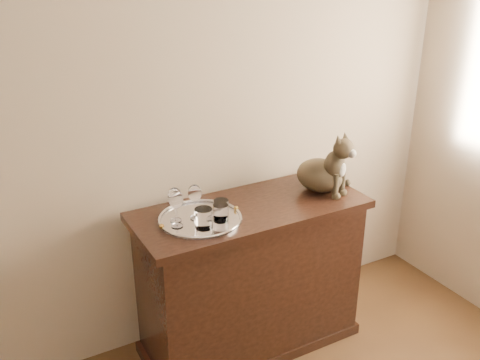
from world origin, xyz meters
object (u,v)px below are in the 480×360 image
object	(u,v)px
tumbler_c	(221,208)
wine_glass_d	(195,202)
tray	(200,220)
tumbler_b	(204,218)
wine_glass_a	(175,204)
cat	(321,160)
sideboard	(250,278)
tumbler_a	(221,213)
wine_glass_c	(176,209)

from	to	relation	value
tumbler_c	wine_glass_d	bearing A→B (deg)	165.27
tray	tumbler_b	distance (m)	0.10
wine_glass_a	tumbler_c	world-z (taller)	wine_glass_a
tumbler_c	cat	distance (m)	0.62
sideboard	wine_glass_d	world-z (taller)	wine_glass_d
sideboard	tumbler_a	distance (m)	0.52
cat	tumbler_b	bearing A→B (deg)	169.45
tumbler_a	tumbler_b	distance (m)	0.10
tray	tumbler_b	size ratio (longest dim) A/B	4.21
wine_glass_a	tumbler_a	world-z (taller)	wine_glass_a
sideboard	cat	xyz separation A→B (m)	(0.43, 0.00, 0.60)
sideboard	wine_glass_a	xyz separation A→B (m)	(-0.40, 0.02, 0.52)
tumbler_b	cat	size ratio (longest dim) A/B	0.28
sideboard	wine_glass_d	distance (m)	0.60
tray	wine_glass_a	bearing A→B (deg)	160.45
wine_glass_c	wine_glass_d	size ratio (longest dim) A/B	1.02
tumbler_b	wine_glass_a	bearing A→B (deg)	124.76
wine_glass_c	tumbler_b	size ratio (longest dim) A/B	1.87
wine_glass_d	tumbler_a	distance (m)	0.13
sideboard	wine_glass_d	size ratio (longest dim) A/B	6.87
tray	wine_glass_c	xyz separation A→B (m)	(-0.12, -0.01, 0.09)
tumbler_b	tray	bearing A→B (deg)	76.00
tray	wine_glass_a	world-z (taller)	wine_glass_a
tumbler_a	sideboard	bearing A→B (deg)	20.29
wine_glass_d	wine_glass_c	bearing A→B (deg)	-163.79
wine_glass_d	tumbler_b	bearing A→B (deg)	-93.03
tumbler_a	tumbler_b	bearing A→B (deg)	-166.36
wine_glass_a	wine_glass_c	size ratio (longest dim) A/B	0.96
wine_glass_a	wine_glass_d	xyz separation A→B (m)	(0.09, -0.02, 0.00)
sideboard	wine_glass_d	xyz separation A→B (m)	(-0.30, 0.00, 0.52)
tray	cat	world-z (taller)	cat
cat	wine_glass_c	bearing A→B (deg)	163.57
tumbler_a	wine_glass_c	bearing A→B (deg)	166.67
wine_glass_a	wine_glass_d	bearing A→B (deg)	-13.49
tray	wine_glass_c	distance (m)	0.16
wine_glass_c	tumbler_a	distance (m)	0.21
sideboard	tumbler_b	size ratio (longest dim) A/B	12.64
wine_glass_a	wine_glass_d	world-z (taller)	wine_glass_d
wine_glass_a	wine_glass_c	distance (m)	0.06
tumbler_c	wine_glass_a	bearing A→B (deg)	165.81
tray	wine_glass_a	distance (m)	0.15
sideboard	tray	bearing A→B (deg)	-177.14
tumbler_a	wine_glass_a	bearing A→B (deg)	151.48
wine_glass_a	wine_glass_c	bearing A→B (deg)	-105.92
tray	wine_glass_c	size ratio (longest dim) A/B	2.25
wine_glass_d	tumbler_b	size ratio (longest dim) A/B	1.84
sideboard	tumbler_c	bearing A→B (deg)	-170.78
wine_glass_d	cat	bearing A→B (deg)	-0.13
wine_glass_a	wine_glass_c	xyz separation A→B (m)	(-0.02, -0.05, 0.00)
tumbler_b	cat	world-z (taller)	cat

